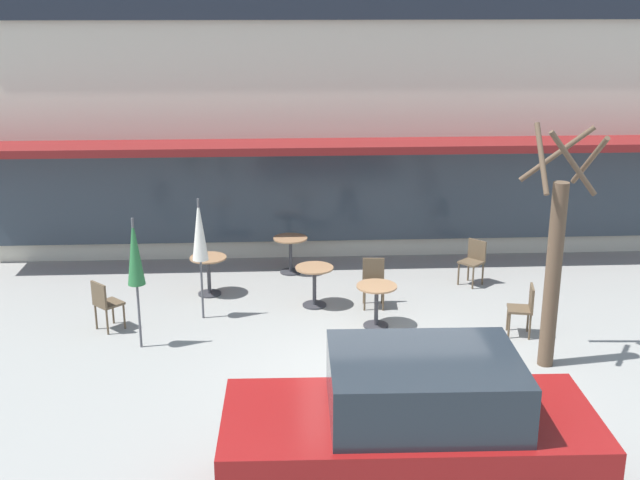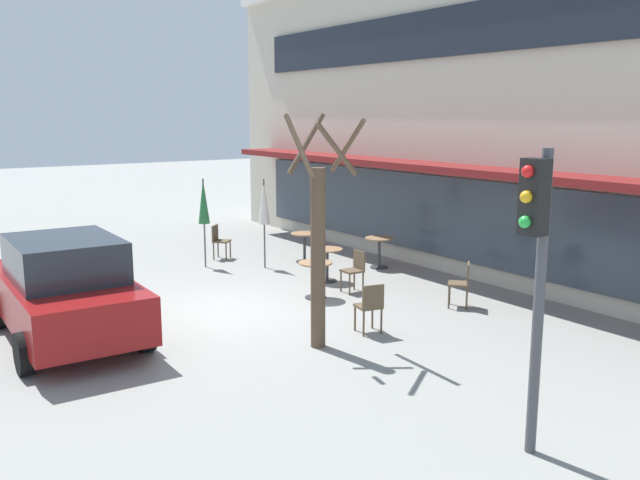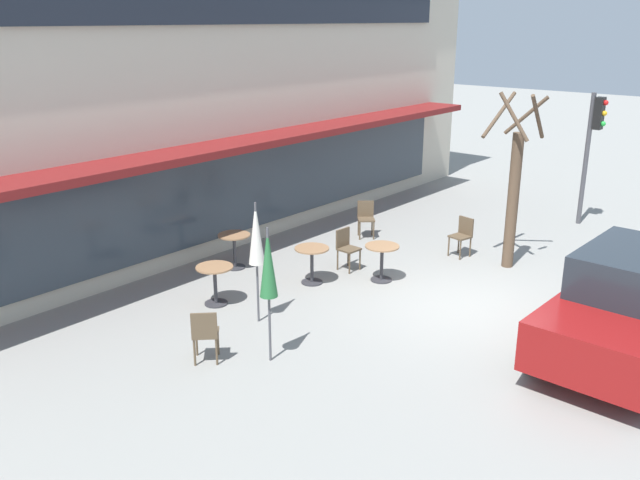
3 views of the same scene
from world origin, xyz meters
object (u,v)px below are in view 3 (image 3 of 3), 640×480
cafe_chair_0 (346,246)px  cafe_chair_3 (366,216)px  cafe_table_streetside (215,279)px  cafe_table_mid_patio (382,257)px  patio_umbrella_cream_folded (256,234)px  parked_sedan (633,306)px  traffic_light_pole (593,137)px  patio_umbrella_green_folded (268,264)px  cafe_chair_2 (205,332)px  cafe_table_near_wall (234,245)px  street_tree (514,189)px  cafe_chair_1 (462,234)px  cafe_table_by_tree (312,259)px

cafe_chair_0 → cafe_chair_3: same height
cafe_table_streetside → cafe_table_mid_patio: bearing=-29.4°
patio_umbrella_cream_folded → cafe_table_mid_patio: bearing=-10.1°
patio_umbrella_cream_folded → cafe_chair_3: 5.53m
parked_sedan → traffic_light_pole: size_ratio=1.25×
patio_umbrella_green_folded → cafe_chair_2: size_ratio=2.47×
cafe_table_near_wall → patio_umbrella_cream_folded: (-1.61, -2.32, 1.11)m
cafe_chair_3 → cafe_chair_0: bearing=-154.0°
cafe_chair_3 → street_tree: (0.29, -3.61, 1.21)m
cafe_table_streetside → cafe_table_mid_patio: 3.46m
cafe_table_streetside → cafe_chair_1: (5.45, -2.21, 0.01)m
cafe_chair_0 → cafe_chair_1: (2.37, -1.48, 0.00)m
cafe_table_mid_patio → cafe_chair_3: 2.96m
cafe_table_mid_patio → patio_umbrella_cream_folded: 3.28m
street_tree → patio_umbrella_cream_folded: bearing=158.7°
cafe_table_streetside → cafe_chair_3: size_ratio=0.85×
cafe_table_by_tree → parked_sedan: bearing=-82.0°
patio_umbrella_cream_folded → patio_umbrella_green_folded: bearing=-127.9°
cafe_chair_0 → cafe_chair_1: same height
parked_sedan → patio_umbrella_green_folded: bearing=131.3°
street_tree → traffic_light_pole: street_tree is taller
patio_umbrella_green_folded → cafe_chair_2: bearing=133.9°
cafe_chair_0 → cafe_chair_2: bearing=-169.4°
cafe_table_by_tree → cafe_table_mid_patio: size_ratio=1.00×
cafe_chair_2 → cafe_chair_1: bearing=-4.8°
cafe_chair_1 → cafe_chair_3: same height
patio_umbrella_cream_folded → traffic_light_pole: traffic_light_pole is taller
patio_umbrella_green_folded → cafe_chair_1: 6.48m
cafe_chair_1 → traffic_light_pole: size_ratio=0.26×
patio_umbrella_cream_folded → street_tree: (5.51, -2.15, 0.11)m
cafe_table_mid_patio → street_tree: street_tree is taller
patio_umbrella_cream_folded → cafe_chair_0: (3.10, 0.43, -1.10)m
cafe_table_near_wall → cafe_table_streetside: size_ratio=1.00×
cafe_table_streetside → cafe_chair_2: bearing=-135.4°
cafe_chair_1 → parked_sedan: (-2.64, -4.39, 0.35)m
cafe_table_by_tree → traffic_light_pole: bearing=-19.5°
patio_umbrella_cream_folded → parked_sedan: patio_umbrella_cream_folded is taller
cafe_table_streetside → cafe_chair_0: 3.16m
cafe_table_streetside → patio_umbrella_green_folded: bearing=-111.9°
cafe_chair_2 → cafe_chair_0: bearing=10.6°
cafe_chair_0 → patio_umbrella_cream_folded: bearing=-172.1°
cafe_table_by_tree → parked_sedan: parked_sedan is taller
cafe_chair_1 → cafe_chair_3: 2.53m
cafe_table_by_tree → cafe_chair_2: bearing=-165.7°
street_tree → cafe_table_mid_patio: bearing=147.0°
cafe_chair_1 → parked_sedan: bearing=-121.0°
cafe_table_by_tree → parked_sedan: (0.83, -5.91, 0.36)m
cafe_table_near_wall → cafe_chair_2: 4.25m
cafe_table_mid_patio → patio_umbrella_green_folded: size_ratio=0.35×
cafe_chair_0 → street_tree: bearing=-47.0°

